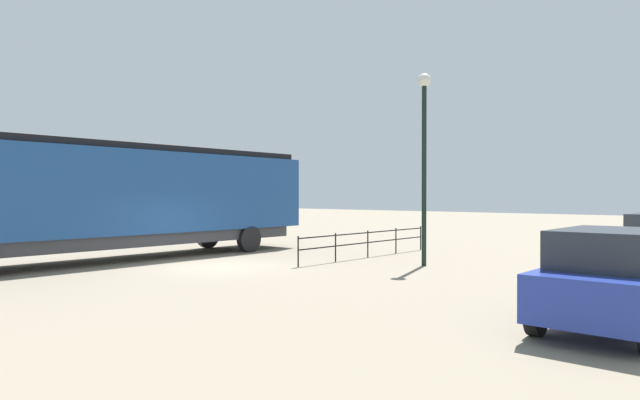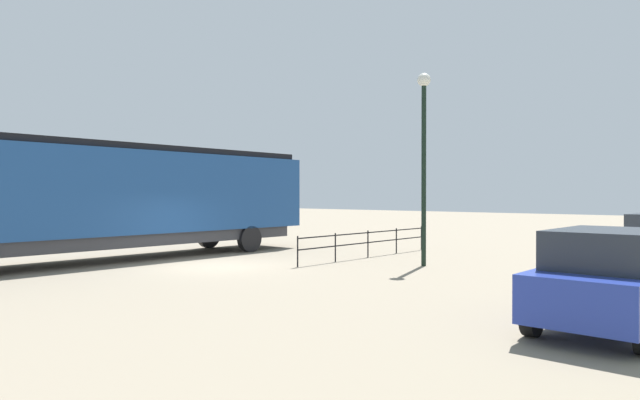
# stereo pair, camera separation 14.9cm
# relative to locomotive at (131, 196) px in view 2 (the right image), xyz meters

# --- Properties ---
(ground_plane) EXTENTS (120.00, 120.00, 0.00)m
(ground_plane) POSITION_rel_locomotive_xyz_m (4.10, 0.70, -2.36)
(ground_plane) COLOR gray
(locomotive) EXTENTS (3.09, 16.01, 4.22)m
(locomotive) POSITION_rel_locomotive_xyz_m (0.00, 0.00, 0.00)
(locomotive) COLOR navy
(locomotive) RESTS_ON ground_plane
(parked_car_blue) EXTENTS (1.90, 4.27, 1.78)m
(parked_car_blue) POSITION_rel_locomotive_xyz_m (16.37, -0.08, -1.46)
(parked_car_blue) COLOR #23389E
(parked_car_blue) RESTS_ON ground_plane
(lamp_post) EXTENTS (0.45, 0.45, 6.48)m
(lamp_post) POSITION_rel_locomotive_xyz_m (9.27, 5.44, 1.86)
(lamp_post) COLOR black
(lamp_post) RESTS_ON ground_plane
(platform_fence) EXTENTS (0.05, 7.82, 1.03)m
(platform_fence) POSITION_rel_locomotive_xyz_m (6.32, 6.28, -1.69)
(platform_fence) COLOR black
(platform_fence) RESTS_ON ground_plane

